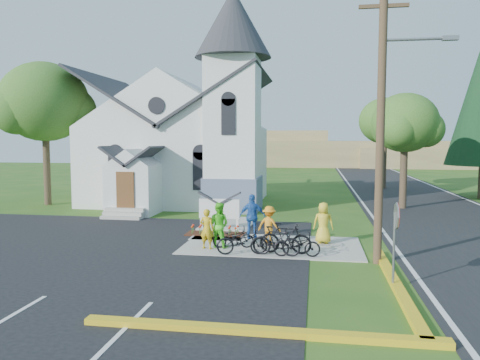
% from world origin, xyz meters
% --- Properties ---
extents(ground, '(120.00, 120.00, 0.00)m').
position_xyz_m(ground, '(0.00, 0.00, 0.00)').
color(ground, '#275217').
rests_on(ground, ground).
extents(parking_lot, '(20.00, 16.00, 0.02)m').
position_xyz_m(parking_lot, '(-7.00, -2.00, 0.01)').
color(parking_lot, black).
rests_on(parking_lot, ground).
extents(road, '(8.00, 90.00, 0.02)m').
position_xyz_m(road, '(10.00, 15.00, 0.01)').
color(road, black).
rests_on(road, ground).
extents(sidewalk, '(7.00, 4.00, 0.05)m').
position_xyz_m(sidewalk, '(1.50, 0.50, 0.03)').
color(sidewalk, '#ACA49B').
rests_on(sidewalk, ground).
extents(church, '(12.35, 12.00, 13.00)m').
position_xyz_m(church, '(-5.48, 12.48, 5.25)').
color(church, white).
rests_on(church, ground).
extents(church_sign, '(2.20, 0.40, 1.70)m').
position_xyz_m(church_sign, '(-1.20, 3.20, 1.03)').
color(church_sign, '#ACA49B').
rests_on(church_sign, ground).
extents(flower_bed, '(2.60, 1.10, 0.07)m').
position_xyz_m(flower_bed, '(-1.20, 2.30, 0.04)').
color(flower_bed, '#3C1D10').
rests_on(flower_bed, ground).
extents(utility_pole, '(3.45, 0.28, 10.00)m').
position_xyz_m(utility_pole, '(5.36, -1.50, 5.40)').
color(utility_pole, '#4D3826').
rests_on(utility_pole, ground).
extents(stop_sign, '(0.11, 0.76, 2.48)m').
position_xyz_m(stop_sign, '(5.43, -4.20, 1.78)').
color(stop_sign, gray).
rests_on(stop_sign, ground).
extents(tree_lot_corner, '(5.60, 5.60, 9.15)m').
position_xyz_m(tree_lot_corner, '(-14.00, 10.00, 6.60)').
color(tree_lot_corner, '#3D2C21').
rests_on(tree_lot_corner, ground).
extents(tree_road_near, '(4.00, 4.00, 7.05)m').
position_xyz_m(tree_road_near, '(8.50, 12.00, 5.21)').
color(tree_road_near, '#3D2C21').
rests_on(tree_road_near, ground).
extents(tree_road_mid, '(4.40, 4.40, 7.80)m').
position_xyz_m(tree_road_mid, '(9.00, 24.00, 5.78)').
color(tree_road_mid, '#3D2C21').
rests_on(tree_road_mid, ground).
extents(distant_hills, '(61.00, 10.00, 5.60)m').
position_xyz_m(distant_hills, '(3.36, 56.33, 2.17)').
color(distant_hills, olive).
rests_on(distant_hills, ground).
extents(cyclist_0, '(0.62, 0.46, 1.55)m').
position_xyz_m(cyclist_0, '(-0.92, -0.52, 0.82)').
color(cyclist_0, gold).
rests_on(cyclist_0, sidewalk).
extents(bike_0, '(1.95, 1.03, 0.98)m').
position_xyz_m(bike_0, '(0.56, -1.20, 0.54)').
color(bike_0, black).
rests_on(bike_0, sidewalk).
extents(cyclist_1, '(0.99, 0.86, 1.76)m').
position_xyz_m(cyclist_1, '(-0.52, -0.17, 0.93)').
color(cyclist_1, '#58E82B').
rests_on(cyclist_1, sidewalk).
extents(bike_1, '(1.83, 0.73, 1.07)m').
position_xyz_m(bike_1, '(1.81, -1.17, 0.58)').
color(bike_1, black).
rests_on(bike_1, sidewalk).
extents(cyclist_2, '(1.13, 0.52, 1.89)m').
position_xyz_m(cyclist_2, '(0.56, 1.60, 0.99)').
color(cyclist_2, '#2258AC').
rests_on(cyclist_2, sidewalk).
extents(bike_2, '(1.67, 0.84, 0.84)m').
position_xyz_m(bike_2, '(0.05, -0.21, 0.47)').
color(bike_2, black).
rests_on(bike_2, sidewalk).
extents(cyclist_3, '(1.13, 0.87, 1.54)m').
position_xyz_m(cyclist_3, '(1.36, 0.68, 0.82)').
color(cyclist_3, orange).
rests_on(cyclist_3, sidewalk).
extents(bike_3, '(1.93, 0.62, 1.15)m').
position_xyz_m(bike_3, '(2.12, -0.82, 0.62)').
color(bike_3, black).
rests_on(bike_3, sidewalk).
extents(cyclist_4, '(0.83, 0.56, 1.67)m').
position_xyz_m(cyclist_4, '(3.51, 1.16, 0.89)').
color(cyclist_4, gold).
rests_on(cyclist_4, sidewalk).
extents(bike_4, '(1.71, 0.70, 0.88)m').
position_xyz_m(bike_4, '(2.54, -1.20, 0.49)').
color(bike_4, black).
rests_on(bike_4, sidewalk).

